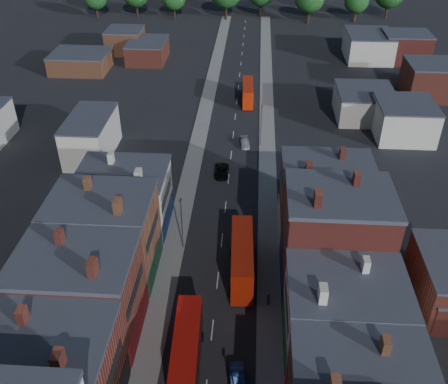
# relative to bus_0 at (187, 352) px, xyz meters

# --- Properties ---
(pavement_west) EXTENTS (3.00, 200.00, 0.12)m
(pavement_west) POSITION_rel_bus_0_xyz_m (-4.36, 39.22, -2.59)
(pavement_west) COLOR gray
(pavement_west) RESTS_ON ground
(pavement_east) EXTENTS (3.00, 200.00, 0.12)m
(pavement_east) POSITION_rel_bus_0_xyz_m (8.64, 39.22, -2.59)
(pavement_east) COLOR gray
(pavement_east) RESTS_ON ground
(lamp_post_2) EXTENTS (0.25, 0.70, 8.12)m
(lamp_post_2) POSITION_rel_bus_0_xyz_m (-3.06, 19.22, 2.06)
(lamp_post_2) COLOR slate
(lamp_post_2) RESTS_ON ground
(lamp_post_3) EXTENTS (0.25, 0.70, 8.12)m
(lamp_post_3) POSITION_rel_bus_0_xyz_m (7.34, 49.22, 2.06)
(lamp_post_3) COLOR slate
(lamp_post_3) RESTS_ON ground
(bus_0) EXTENTS (3.25, 11.46, 4.90)m
(bus_0) POSITION_rel_bus_0_xyz_m (0.00, 0.00, 0.00)
(bus_0) COLOR #AA0F09
(bus_0) RESTS_ON ground
(bus_1) EXTENTS (3.31, 11.84, 5.07)m
(bus_1) POSITION_rel_bus_0_xyz_m (5.12, 14.51, 0.09)
(bus_1) COLOR #AE1D09
(bus_1) RESTS_ON ground
(bus_2) EXTENTS (2.79, 9.98, 4.28)m
(bus_2) POSITION_rel_bus_0_xyz_m (4.48, 68.71, -0.34)
(bus_2) COLOR #B62108
(bus_2) RESTS_ON ground
(car_1) EXTENTS (1.86, 4.29, 1.37)m
(car_1) POSITION_rel_bus_0_xyz_m (5.27, -1.58, -1.96)
(car_1) COLOR navy
(car_1) RESTS_ON ground
(car_2) EXTENTS (2.37, 4.93, 1.36)m
(car_2) POSITION_rel_bus_0_xyz_m (0.94, 38.50, -1.97)
(car_2) COLOR black
(car_2) RESTS_ON ground
(car_3) EXTENTS (2.02, 4.05, 1.13)m
(car_3) POSITION_rel_bus_0_xyz_m (4.51, 48.98, -2.08)
(car_3) COLOR silver
(car_3) RESTS_ON ground
(ped_3) EXTENTS (0.42, 0.90, 1.53)m
(ped_3) POSITION_rel_bus_0_xyz_m (8.48, 9.57, -1.76)
(ped_3) COLOR #5F5A51
(ped_3) RESTS_ON pavement_east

